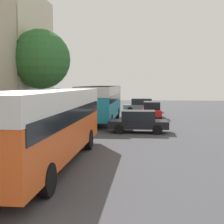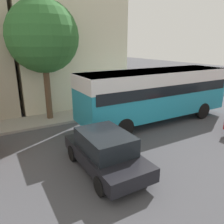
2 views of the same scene
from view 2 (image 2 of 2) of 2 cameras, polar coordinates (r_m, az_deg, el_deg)
name	(u,v)px [view 2 (image 2 of 2)]	position (r m, az deg, el deg)	size (l,w,h in m)	color
building_far_terrace	(62,37)	(18.39, -12.84, 18.49)	(6.90, 7.59, 10.07)	beige
bus_following	(156,89)	(13.28, 11.32, 5.97)	(2.65, 9.55, 3.08)	teal
car_crossing	(105,151)	(8.20, -1.80, -10.06)	(3.99, 1.86, 1.48)	black
pedestrian_near_curb	(181,86)	(20.65, 17.51, 6.57)	(0.42, 0.42, 1.61)	#232838
street_tree	(43,37)	(13.43, -17.60, 18.20)	(4.02, 4.02, 6.80)	brown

